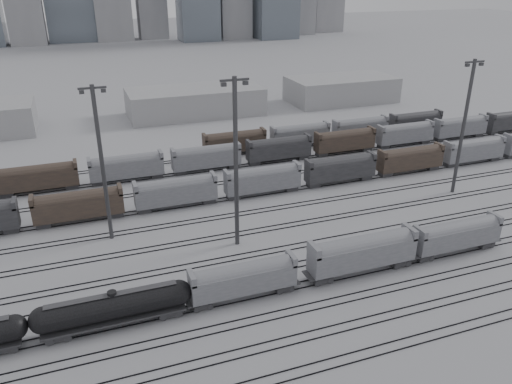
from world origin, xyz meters
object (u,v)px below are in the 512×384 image
object	(u,v)px
tank_car_b	(114,307)
hopper_car_c	(457,234)
hopper_car_a	(243,278)
hopper_car_b	(363,251)
light_mast_c	(236,161)

from	to	relation	value
tank_car_b	hopper_car_c	size ratio (longest dim) A/B	1.31
hopper_car_a	hopper_car_b	xyz separation A→B (m)	(17.92, -0.00, 0.40)
hopper_car_b	light_mast_c	world-z (taller)	light_mast_c
hopper_car_c	tank_car_b	bearing A→B (deg)	180.00
hopper_car_a	light_mast_c	xyz separation A→B (m)	(3.75, 14.12, 10.96)
tank_car_b	hopper_car_a	world-z (taller)	hopper_car_a
tank_car_b	light_mast_c	distance (m)	27.25
hopper_car_a	light_mast_c	distance (m)	18.27
hopper_car_b	hopper_car_c	world-z (taller)	hopper_car_b
tank_car_b	hopper_car_b	world-z (taller)	hopper_car_b
hopper_car_b	tank_car_b	bearing A→B (deg)	180.00
hopper_car_a	tank_car_b	bearing A→B (deg)	180.00
tank_car_b	hopper_car_a	bearing A→B (deg)	0.00
tank_car_b	hopper_car_c	xyz separation A→B (m)	(51.10, -0.00, 0.49)
hopper_car_a	light_mast_c	world-z (taller)	light_mast_c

